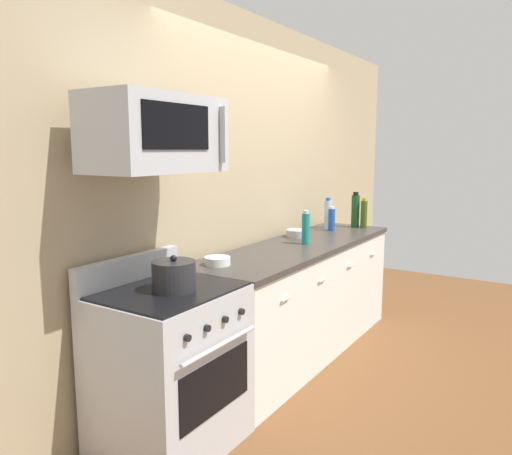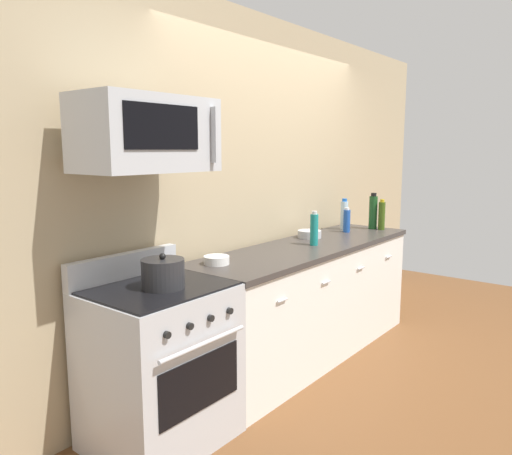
# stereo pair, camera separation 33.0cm
# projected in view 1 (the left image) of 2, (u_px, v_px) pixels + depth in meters

# --- Properties ---
(ground_plane) EXTENTS (6.56, 6.56, 0.00)m
(ground_plane) POSITION_uv_depth(u_px,v_px,m) (299.00, 352.00, 4.14)
(ground_plane) COLOR brown
(back_wall) EXTENTS (5.47, 0.10, 2.70)m
(back_wall) POSITION_uv_depth(u_px,v_px,m) (258.00, 188.00, 4.14)
(back_wall) COLOR tan
(back_wall) RESTS_ON ground_plane
(counter_unit) EXTENTS (2.38, 0.66, 0.92)m
(counter_unit) POSITION_uv_depth(u_px,v_px,m) (300.00, 299.00, 4.06)
(counter_unit) COLOR silver
(counter_unit) RESTS_ON ground_plane
(range_oven) EXTENTS (0.76, 0.69, 1.07)m
(range_oven) POSITION_uv_depth(u_px,v_px,m) (169.00, 368.00, 2.76)
(range_oven) COLOR #B7BABF
(range_oven) RESTS_ON ground_plane
(microwave) EXTENTS (0.74, 0.44, 0.40)m
(microwave) POSITION_uv_depth(u_px,v_px,m) (156.00, 134.00, 2.58)
(microwave) COLOR #B7BABF
(bottle_olive_oil) EXTENTS (0.06, 0.06, 0.29)m
(bottle_olive_oil) POSITION_uv_depth(u_px,v_px,m) (364.00, 214.00, 4.77)
(bottle_olive_oil) COLOR #385114
(bottle_olive_oil) RESTS_ON countertop_slab
(bottle_soda_blue) EXTENTS (0.06, 0.06, 0.23)m
(bottle_soda_blue) POSITION_uv_depth(u_px,v_px,m) (332.00, 219.00, 4.60)
(bottle_soda_blue) COLOR #1E4CA5
(bottle_soda_blue) RESTS_ON countertop_slab
(bottle_water_clear) EXTENTS (0.07, 0.07, 0.29)m
(bottle_water_clear) POSITION_uv_depth(u_px,v_px,m) (328.00, 214.00, 4.76)
(bottle_water_clear) COLOR silver
(bottle_water_clear) RESTS_ON countertop_slab
(bottle_wine_green) EXTENTS (0.08, 0.08, 0.34)m
(bottle_wine_green) POSITION_uv_depth(u_px,v_px,m) (355.00, 211.00, 4.81)
(bottle_wine_green) COLOR #19471E
(bottle_wine_green) RESTS_ON countertop_slab
(bottle_sparkling_teal) EXTENTS (0.06, 0.06, 0.27)m
(bottle_sparkling_teal) POSITION_uv_depth(u_px,v_px,m) (306.00, 228.00, 3.95)
(bottle_sparkling_teal) COLOR #197F7A
(bottle_sparkling_teal) RESTS_ON countertop_slab
(bowl_steel_prep) EXTENTS (0.20, 0.20, 0.06)m
(bowl_steel_prep) POSITION_uv_depth(u_px,v_px,m) (298.00, 233.00, 4.29)
(bowl_steel_prep) COLOR #B2B5BA
(bowl_steel_prep) RESTS_ON countertop_slab
(bowl_white_ceramic) EXTENTS (0.17, 0.17, 0.05)m
(bowl_white_ceramic) POSITION_uv_depth(u_px,v_px,m) (217.00, 261.00, 3.25)
(bowl_white_ceramic) COLOR white
(bowl_white_ceramic) RESTS_ON countertop_slab
(stockpot) EXTENTS (0.23, 0.23, 0.19)m
(stockpot) POSITION_uv_depth(u_px,v_px,m) (174.00, 276.00, 2.65)
(stockpot) COLOR #262628
(stockpot) RESTS_ON range_oven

